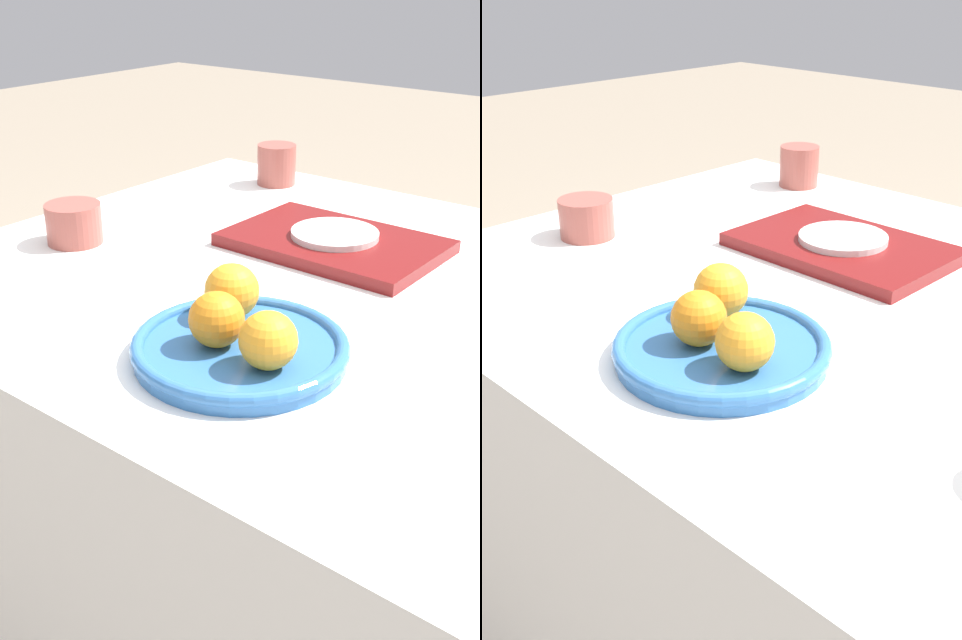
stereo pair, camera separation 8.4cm
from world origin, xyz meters
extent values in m
cube|color=white|center=(0.00, 0.00, 0.38)|extent=(1.33, 0.93, 0.76)
cylinder|color=#336BAD|center=(-0.06, -0.25, 0.77)|extent=(0.25, 0.25, 0.02)
torus|color=#336BAD|center=(-0.06, -0.25, 0.78)|extent=(0.25, 0.25, 0.02)
sphere|color=orange|center=(-0.08, -0.27, 0.81)|extent=(0.06, 0.06, 0.06)
sphere|color=orange|center=(-0.12, -0.20, 0.81)|extent=(0.07, 0.07, 0.07)
sphere|color=orange|center=(-0.01, -0.27, 0.81)|extent=(0.06, 0.06, 0.06)
cube|color=maroon|center=(-0.17, 0.12, 0.77)|extent=(0.33, 0.22, 0.02)
cylinder|color=silver|center=(-0.17, 0.12, 0.79)|extent=(0.14, 0.14, 0.01)
cylinder|color=#9E4C42|center=(-0.46, 0.36, 0.80)|extent=(0.08, 0.08, 0.08)
cylinder|color=#9E4C42|center=(-0.51, -0.11, 0.79)|extent=(0.09, 0.09, 0.06)
camera|label=1|loc=(0.41, -0.84, 1.19)|focal=42.00mm
camera|label=2|loc=(0.47, -0.79, 1.19)|focal=42.00mm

